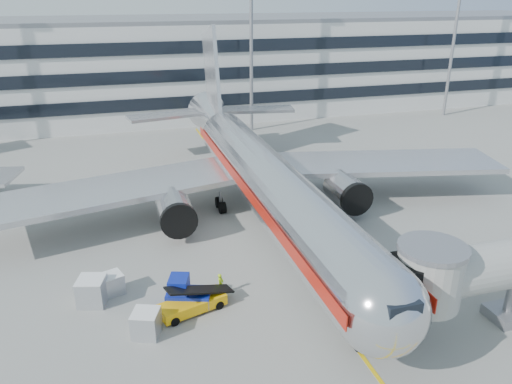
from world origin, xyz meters
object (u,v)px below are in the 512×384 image
object	(u,v)px
cargo_container_front	(146,323)
ramp_worker	(221,284)
main_jet	(260,173)
belt_loader	(192,303)
cargo_container_left	(92,291)
cargo_container_right	(112,283)
baggage_tug	(186,294)

from	to	relation	value
cargo_container_front	ramp_worker	xyz separation A→B (m)	(5.32, 3.03, -0.04)
main_jet	belt_loader	world-z (taller)	main_jet
belt_loader	cargo_container_left	distance (m)	6.88
main_jet	ramp_worker	bearing A→B (deg)	-118.66
cargo_container_left	cargo_container_right	world-z (taller)	cargo_container_left
baggage_tug	cargo_container_right	world-z (taller)	baggage_tug
baggage_tug	cargo_container_front	bearing A→B (deg)	-140.07
belt_loader	cargo_container_right	size ratio (longest dim) A/B	2.70
cargo_container_right	baggage_tug	bearing A→B (deg)	-33.01
belt_loader	main_jet	bearing A→B (deg)	56.74
baggage_tug	cargo_container_left	bearing A→B (deg)	160.50
belt_loader	baggage_tug	size ratio (longest dim) A/B	1.45
belt_loader	cargo_container_front	bearing A→B (deg)	-152.86
main_jet	cargo_container_front	bearing A→B (deg)	-128.49
baggage_tug	main_jet	bearing A→B (deg)	54.26
baggage_tug	cargo_container_left	distance (m)	6.31
cargo_container_left	cargo_container_front	size ratio (longest dim) A/B	1.08
cargo_container_right	ramp_worker	distance (m)	7.53
cargo_container_left	cargo_container_right	distance (m)	1.61
baggage_tug	ramp_worker	distance (m)	2.62
cargo_container_left	baggage_tug	bearing A→B (deg)	-19.50
belt_loader	cargo_container_front	xyz separation A→B (m)	(-3.09, -1.59, 0.21)
main_jet	baggage_tug	size ratio (longest dim) A/B	15.62
main_jet	ramp_worker	distance (m)	13.79
cargo_container_right	ramp_worker	bearing A→B (deg)	-18.01
baggage_tug	ramp_worker	bearing A→B (deg)	15.23
cargo_container_left	cargo_container_front	world-z (taller)	cargo_container_left
cargo_container_right	ramp_worker	xyz separation A→B (m)	(7.16, -2.33, 0.06)
main_jet	cargo_container_right	xyz separation A→B (m)	(-13.56, -9.39, -3.50)
cargo_container_left	ramp_worker	bearing A→B (deg)	-9.52
ramp_worker	cargo_container_front	bearing A→B (deg)	158.79
main_jet	baggage_tug	bearing A→B (deg)	-125.74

